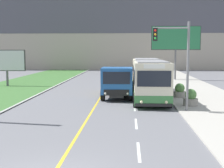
{
  "coord_description": "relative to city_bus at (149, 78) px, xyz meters",
  "views": [
    {
      "loc": [
        2.36,
        -8.5,
        3.88
      ],
      "look_at": [
        1.1,
        14.42,
        1.4
      ],
      "focal_mm": 50.0,
      "sensor_mm": 36.0,
      "label": 1
    }
  ],
  "objects": [
    {
      "name": "traffic_light_mast",
      "position": [
        1.4,
        -5.95,
        2.02
      ],
      "size": [
        2.28,
        0.32,
        5.66
      ],
      "color": "slate",
      "rests_on": "ground_plane"
    },
    {
      "name": "billboard_small",
      "position": [
        -14.87,
        7.56,
        1.12
      ],
      "size": [
        4.08,
        0.24,
        3.94
      ],
      "color": "#59595B",
      "rests_on": "ground_plane"
    },
    {
      "name": "billboard_large",
      "position": [
        4.46,
        15.7,
        3.72
      ],
      "size": [
        6.41,
        0.24,
        7.04
      ],
      "color": "#59595B",
      "rests_on": "ground_plane"
    },
    {
      "name": "planter_round_second",
      "position": [
        2.54,
        -0.15,
        -1.01
      ],
      "size": [
        1.0,
        1.0,
        1.13
      ],
      "color": "gray",
      "rests_on": "sidewalk_right"
    },
    {
      "name": "dump_truck",
      "position": [
        -2.53,
        -0.66,
        -0.32
      ],
      "size": [
        2.48,
        6.79,
        2.56
      ],
      "color": "black",
      "rests_on": "ground_plane"
    },
    {
      "name": "lane_marking_centre",
      "position": [
        -3.64,
        -15.68,
        -1.59
      ],
      "size": [
        2.88,
        140.0,
        0.01
      ],
      "color": "gold",
      "rests_on": "ground_plane"
    },
    {
      "name": "planter_round_near",
      "position": [
        2.66,
        -4.06,
        -1.0
      ],
      "size": [
        0.99,
        0.99,
        1.16
      ],
      "color": "gray",
      "rests_on": "sidewalk_right"
    },
    {
      "name": "apartment_block_background",
      "position": [
        -3.96,
        39.68,
        8.7
      ],
      "size": [
        80.0,
        8.04,
        20.58
      ],
      "color": "#A89E8E",
      "rests_on": "ground_plane"
    },
    {
      "name": "city_bus",
      "position": [
        0.0,
        0.0,
        0.0
      ],
      "size": [
        2.61,
        11.61,
        3.13
      ],
      "color": "beige",
      "rests_on": "ground_plane"
    }
  ]
}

